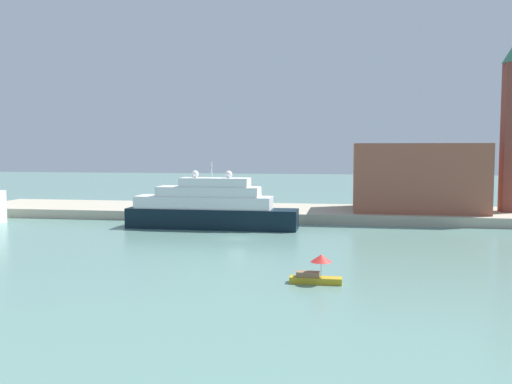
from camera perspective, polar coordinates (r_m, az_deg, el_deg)
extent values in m
plane|color=slate|center=(75.98, -1.99, -4.87)|extent=(400.00, 400.00, 0.00)
cube|color=#ADA38E|center=(100.46, 0.87, -2.11)|extent=(110.00, 18.41, 1.62)
cube|color=black|center=(85.83, -4.61, -2.75)|extent=(26.78, 4.99, 3.11)
cube|color=white|center=(85.89, -5.48, -1.07)|extent=(21.42, 4.59, 1.90)
cube|color=white|center=(85.54, -4.97, 0.06)|extent=(16.07, 4.19, 1.51)
cube|color=white|center=(85.18, -4.28, 1.02)|extent=(10.71, 3.79, 1.38)
cylinder|color=silver|center=(85.21, -4.64, 2.33)|extent=(0.16, 0.16, 2.52)
sphere|color=white|center=(84.63, -2.88, 1.85)|extent=(1.14, 1.14, 1.14)
sphere|color=white|center=(85.93, -6.37, 1.87)|extent=(1.14, 1.14, 1.14)
cube|color=#B7991E|center=(51.27, 6.23, -9.12)|extent=(4.79, 1.24, 0.60)
cube|color=#8C6647|center=(51.19, 5.43, -8.52)|extent=(2.11, 0.99, 0.48)
cylinder|color=#B2B2B2|center=(51.02, 6.79, -8.02)|extent=(0.06, 0.06, 1.43)
cone|color=red|center=(50.80, 6.80, -6.86)|extent=(1.96, 1.96, 0.69)
cube|color=#93513D|center=(99.51, 16.44, 1.49)|extent=(21.88, 14.00, 11.70)
cube|color=brown|center=(103.17, 25.08, 5.11)|extent=(3.07, 3.07, 25.24)
cube|color=#B21E1E|center=(101.72, -7.75, -1.37)|extent=(4.00, 1.78, 0.87)
cube|color=#262D33|center=(101.71, -7.86, -0.97)|extent=(2.40, 1.60, 0.55)
cylinder|color=#4C4C4C|center=(97.97, -5.68, -1.39)|extent=(0.36, 0.36, 1.48)
sphere|color=tan|center=(97.88, -5.68, -0.89)|extent=(0.24, 0.24, 0.24)
cylinder|color=black|center=(92.70, 0.30, -1.96)|extent=(0.39, 0.39, 0.66)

